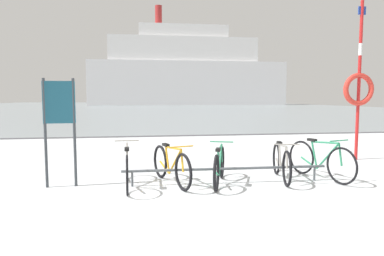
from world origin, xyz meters
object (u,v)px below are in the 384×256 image
rescue_post (359,86)px  bicycle_0 (127,167)px  bicycle_2 (219,166)px  ferry_ship (186,73)px  bicycle_4 (320,160)px  bicycle_3 (281,162)px  bicycle_1 (171,165)px  info_sign (59,114)px

rescue_post → bicycle_0: bearing=-162.0°
bicycle_2 → ferry_ship: 70.02m
bicycle_4 → bicycle_3: bearing=178.2°
bicycle_0 → bicycle_1: bearing=6.8°
bicycle_2 → bicycle_3: (1.27, 0.13, 0.01)m
bicycle_1 → rescue_post: rescue_post is taller
bicycle_2 → bicycle_3: bearing=5.7°
bicycle_2 → bicycle_4: 2.08m
bicycle_1 → rescue_post: bearing=19.6°
bicycle_0 → rescue_post: 6.29m
bicycle_3 → bicycle_4: bicycle_4 is taller
ferry_ship → bicycle_0: bearing=-98.8°
bicycle_4 → ferry_ship: 69.68m
info_sign → bicycle_3: bearing=-1.8°
bicycle_0 → bicycle_3: (2.96, 0.07, -0.01)m
bicycle_3 → bicycle_4: bearing=-1.8°
bicycle_4 → bicycle_1: bearing=179.0°
bicycle_4 → rescue_post: bearing=42.0°
bicycle_1 → bicycle_3: same height
rescue_post → ferry_ship: 67.54m
bicycle_1 → bicycle_4: bearing=-1.0°
bicycle_0 → info_sign: size_ratio=0.90×
bicycle_0 → ferry_ship: 70.20m
ferry_ship → rescue_post: bearing=-94.2°
bicycle_2 → bicycle_3: size_ratio=0.97×
rescue_post → ferry_ship: size_ratio=0.10×
rescue_post → info_sign: bearing=-166.4°
bicycle_0 → bicycle_3: size_ratio=1.07×
bicycle_1 → info_sign: 2.20m
bicycle_3 → info_sign: bearing=178.2°
bicycle_4 → ferry_ship: (6.95, 69.00, 6.74)m
bicycle_0 → bicycle_1: 0.80m
ferry_ship → bicycle_1: bearing=-98.2°
bicycle_0 → bicycle_4: bicycle_4 is taller
bicycle_1 → info_sign: size_ratio=0.86×
bicycle_1 → bicycle_3: 2.16m
bicycle_1 → bicycle_3: size_ratio=1.03×
rescue_post → ferry_ship: (4.90, 67.16, 5.22)m
bicycle_1 → rescue_post: size_ratio=0.42×
bicycle_4 → ferry_ship: ferry_ship is taller
bicycle_2 → info_sign: size_ratio=0.82×
info_sign → ferry_ship: 70.11m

